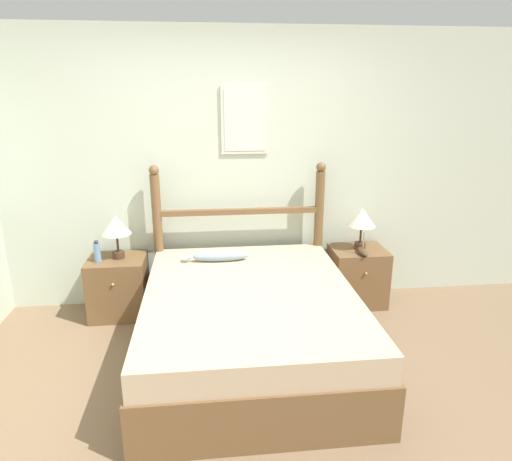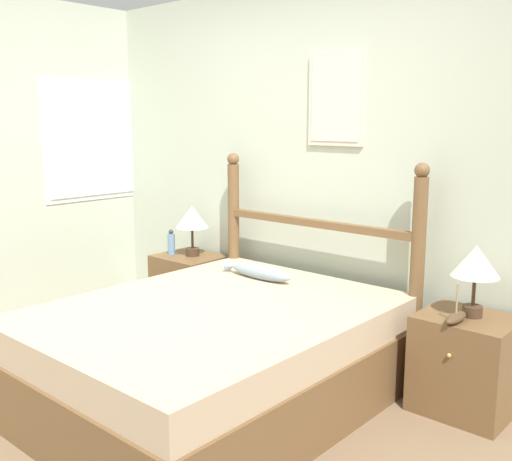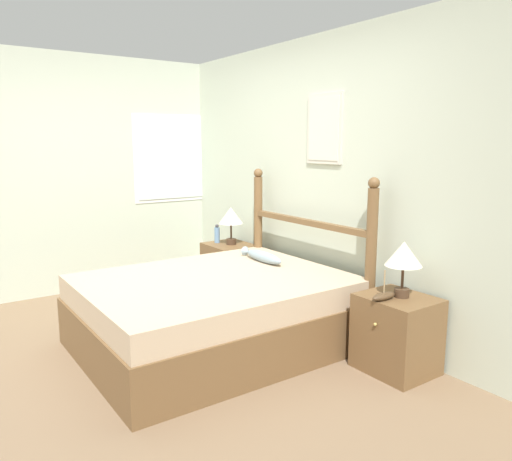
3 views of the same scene
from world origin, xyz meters
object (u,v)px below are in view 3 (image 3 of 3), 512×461
(bed, at_px, (214,312))
(table_lamp_right, at_px, (404,256))
(model_boat, at_px, (384,296))
(fish_pillow, at_px, (262,256))
(bottle, at_px, (217,234))
(nightstand_left, at_px, (229,269))
(table_lamp_left, at_px, (231,217))
(nightstand_right, at_px, (397,334))

(bed, xyz_separation_m, table_lamp_right, (1.14, 0.87, 0.56))
(model_boat, distance_m, fish_pillow, 1.33)
(bottle, height_order, model_boat, model_boat)
(nightstand_left, height_order, table_lamp_left, table_lamp_left)
(nightstand_left, xyz_separation_m, bottle, (-0.14, -0.06, 0.37))
(nightstand_right, distance_m, fish_pillow, 1.40)
(model_boat, bearing_deg, bed, -147.56)
(nightstand_left, distance_m, table_lamp_left, 0.57)
(nightstand_left, relative_size, model_boat, 2.56)
(nightstand_left, distance_m, model_boat, 2.27)
(bed, distance_m, model_boat, 1.36)
(table_lamp_left, xyz_separation_m, bottle, (-0.17, -0.08, -0.20))
(nightstand_right, distance_m, table_lamp_right, 0.57)
(nightstand_left, distance_m, bottle, 0.40)
(table_lamp_right, distance_m, model_boat, 0.31)
(table_lamp_left, distance_m, model_boat, 2.24)
(bed, bearing_deg, model_boat, 32.44)
(nightstand_left, xyz_separation_m, fish_pillow, (0.92, -0.22, 0.34))
(bed, height_order, nightstand_right, bed)
(nightstand_right, bearing_deg, model_boat, -95.59)
(nightstand_right, xyz_separation_m, model_boat, (-0.01, -0.14, 0.30))
(table_lamp_left, bearing_deg, bed, -37.91)
(bed, relative_size, nightstand_right, 3.67)
(bed, height_order, table_lamp_right, table_lamp_right)
(bed, xyz_separation_m, fish_pillow, (-0.21, 0.63, 0.34))
(table_lamp_right, bearing_deg, model_boat, -99.45)
(nightstand_left, bearing_deg, bottle, -155.85)
(nightstand_right, bearing_deg, bottle, -178.48)
(bottle, relative_size, model_boat, 0.94)
(bottle, bearing_deg, table_lamp_right, 1.90)
(nightstand_right, distance_m, model_boat, 0.34)
(bottle, bearing_deg, table_lamp_left, 24.59)
(nightstand_right, bearing_deg, nightstand_left, 180.00)
(table_lamp_left, bearing_deg, nightstand_left, -152.80)
(bed, height_order, nightstand_left, bed)
(fish_pillow, bearing_deg, nightstand_right, 9.36)
(table_lamp_left, height_order, table_lamp_right, same)
(bed, distance_m, nightstand_right, 1.41)
(table_lamp_left, bearing_deg, bottle, -155.41)
(table_lamp_left, xyz_separation_m, model_boat, (2.22, -0.15, -0.27))
(bottle, xyz_separation_m, model_boat, (2.39, -0.08, -0.06))
(nightstand_right, xyz_separation_m, bottle, (-2.40, -0.06, 0.37))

